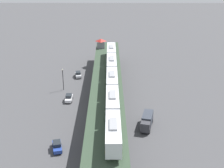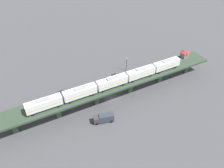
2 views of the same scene
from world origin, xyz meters
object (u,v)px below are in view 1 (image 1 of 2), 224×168
at_px(street_car_blue, 57,146).
at_px(subway_train, 112,80).
at_px(street_car_white, 69,98).
at_px(street_car_silver, 78,74).
at_px(delivery_truck, 147,121).
at_px(street_lamp, 63,78).
at_px(signal_hut, 101,43).

bearing_deg(street_car_blue, subway_train, -124.64).
bearing_deg(street_car_white, street_car_silver, -92.17).
bearing_deg(delivery_truck, street_lamp, -43.48).
height_order(street_car_blue, delivery_truck, delivery_truck).
distance_m(signal_hut, street_lamp, 26.41).
bearing_deg(street_car_white, street_lamp, -70.90).
bearing_deg(street_car_blue, street_lamp, -84.06).
bearing_deg(street_car_silver, street_car_white, 87.83).
xyz_separation_m(subway_train, street_car_white, (12.48, -7.28, -8.42)).
height_order(signal_hut, street_car_silver, signal_hut).
distance_m(street_car_silver, street_lamp, 11.95).
bearing_deg(subway_train, street_car_silver, -65.68).
bearing_deg(subway_train, delivery_truck, 138.91).
relative_size(signal_hut, street_car_blue, 0.72).
bearing_deg(subway_train, signal_hut, -83.65).
xyz_separation_m(signal_hut, delivery_truck, (-12.85, 46.13, -6.85)).
distance_m(signal_hut, street_car_silver, 16.57).
distance_m(signal_hut, street_car_white, 33.35).
xyz_separation_m(subway_train, street_car_silver, (11.77, -26.04, -8.42)).
relative_size(delivery_truck, street_lamp, 1.08).
xyz_separation_m(delivery_truck, street_lamp, (23.71, -22.48, 2.35)).
bearing_deg(delivery_truck, subway_train, -41.09).
relative_size(signal_hut, delivery_truck, 0.45).
distance_m(street_car_blue, street_lamp, 32.46).
bearing_deg(street_lamp, street_car_blue, 95.94).
distance_m(subway_train, delivery_truck, 13.65).
height_order(signal_hut, street_car_blue, signal_hut).
xyz_separation_m(street_car_blue, street_car_silver, (-0.05, -43.14, 0.00)).
bearing_deg(street_car_blue, street_car_silver, -90.07).
bearing_deg(street_car_silver, street_lamp, 72.86).
xyz_separation_m(street_car_silver, street_lamp, (3.40, 11.01, 3.17)).
distance_m(subway_train, street_car_silver, 29.79).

